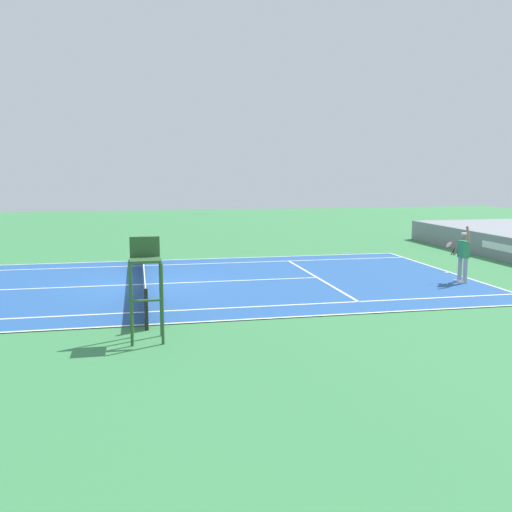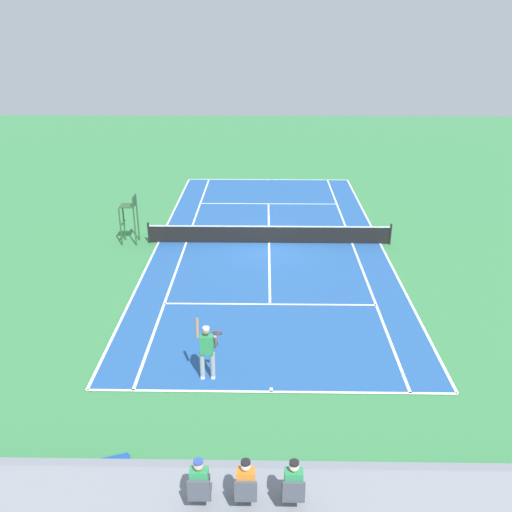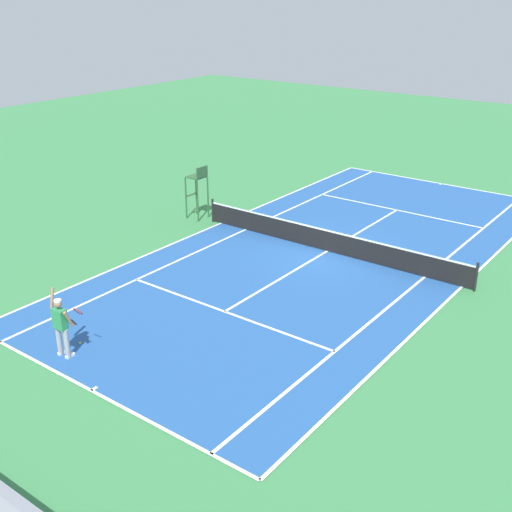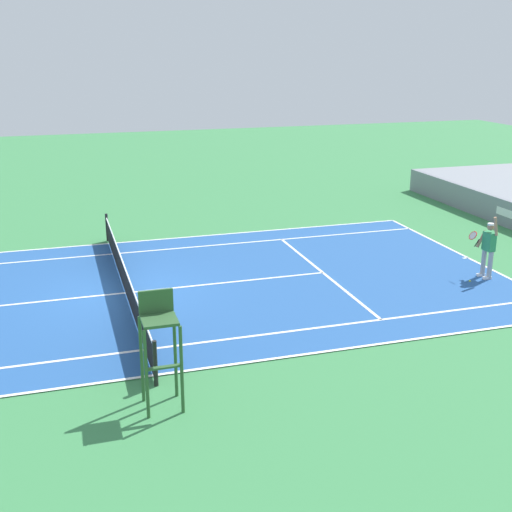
{
  "view_description": "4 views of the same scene",
  "coord_description": "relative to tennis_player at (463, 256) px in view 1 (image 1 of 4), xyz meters",
  "views": [
    {
      "loc": [
        20.13,
        -0.14,
        3.95
      ],
      "look_at": [
        0.58,
        3.93,
        1.0
      ],
      "focal_mm": 39.95,
      "sensor_mm": 36.0,
      "label": 1
    },
    {
      "loc": [
        0.23,
        25.31,
        10.12
      ],
      "look_at": [
        0.58,
        3.93,
        1.0
      ],
      "focal_mm": 38.66,
      "sensor_mm": 36.0,
      "label": 2
    },
    {
      "loc": [
        -11.83,
        20.5,
        9.72
      ],
      "look_at": [
        0.58,
        3.93,
        1.0
      ],
      "focal_mm": 44.81,
      "sensor_mm": 36.0,
      "label": 3
    },
    {
      "loc": [
        19.01,
        -1.72,
        7.08
      ],
      "look_at": [
        0.58,
        3.93,
        1.0
      ],
      "focal_mm": 46.58,
      "sensor_mm": 36.0,
      "label": 4
    }
  ],
  "objects": [
    {
      "name": "ground_plane",
      "position": [
        -1.94,
        -11.21,
        -0.99
      ],
      "size": [
        80.0,
        80.0,
        0.0
      ],
      "primitive_type": "plane",
      "color": "#387F47"
    },
    {
      "name": "court",
      "position": [
        -1.94,
        -11.21,
        -0.98
      ],
      "size": [
        11.08,
        23.88,
        0.03
      ],
      "color": "#235193",
      "rests_on": "ground"
    },
    {
      "name": "net",
      "position": [
        -1.94,
        -11.21,
        -0.47
      ],
      "size": [
        11.98,
        0.1,
        1.07
      ],
      "color": "black",
      "rests_on": "ground"
    },
    {
      "name": "tennis_player",
      "position": [
        0.0,
        0.0,
        0.0
      ],
      "size": [
        0.76,
        0.65,
        2.08
      ],
      "color": "#9E9EA3",
      "rests_on": "ground"
    },
    {
      "name": "tennis_ball",
      "position": [
        0.21,
        -0.7,
        -0.96
      ],
      "size": [
        0.07,
        0.07,
        0.07
      ],
      "primitive_type": "sphere",
      "color": "#D1E533",
      "rests_on": "ground"
    },
    {
      "name": "umpire_chair",
      "position": [
        4.85,
        -11.21,
        0.56
      ],
      "size": [
        0.77,
        0.77,
        2.44
      ],
      "color": "#2D562D",
      "rests_on": "ground"
    }
  ]
}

